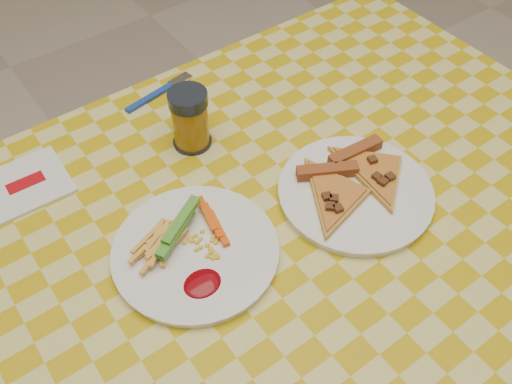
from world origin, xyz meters
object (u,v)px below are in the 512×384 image
at_px(table, 266,260).
at_px(plate_right, 355,193).
at_px(drink_glass, 190,119).
at_px(plate_left, 196,252).

distance_m(table, plate_right, 0.18).
bearing_deg(table, plate_right, -8.82).
xyz_separation_m(table, plate_right, (0.16, -0.02, 0.08)).
bearing_deg(drink_glass, plate_left, -120.78).
distance_m(plate_left, drink_glass, 0.25).
height_order(plate_right, drink_glass, drink_glass).
distance_m(table, drink_glass, 0.27).
xyz_separation_m(plate_right, drink_glass, (-0.15, 0.26, 0.05)).
relative_size(table, drink_glass, 11.61).
xyz_separation_m(plate_left, plate_right, (0.27, -0.05, 0.00)).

